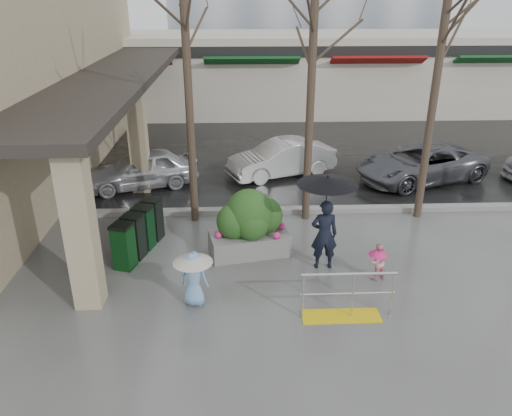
{
  "coord_description": "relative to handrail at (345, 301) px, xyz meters",
  "views": [
    {
      "loc": [
        -0.76,
        -9.53,
        6.1
      ],
      "look_at": [
        -0.33,
        1.41,
        1.3
      ],
      "focal_mm": 35.0,
      "sensor_mm": 36.0,
      "label": 1
    }
  ],
  "objects": [
    {
      "name": "car_c",
      "position": [
        4.2,
        7.71,
        0.25
      ],
      "size": [
        4.97,
        3.48,
        1.26
      ],
      "primitive_type": "imported",
      "rotation": [
        0.0,
        0.0,
        -1.23
      ],
      "color": "#5A5C62",
      "rests_on": "ground"
    },
    {
      "name": "planter",
      "position": [
        -1.84,
        2.78,
        0.44
      ],
      "size": [
        2.11,
        1.35,
        1.7
      ],
      "rotation": [
        0.0,
        0.0,
        0.2
      ],
      "color": "slate",
      "rests_on": "ground"
    },
    {
      "name": "ground",
      "position": [
        -1.36,
        1.2,
        -0.38
      ],
      "size": [
        120.0,
        120.0,
        0.0
      ],
      "primitive_type": "plane",
      "color": "#51514F",
      "rests_on": "ground"
    },
    {
      "name": "pillar_front",
      "position": [
        -5.26,
        0.7,
        1.37
      ],
      "size": [
        0.55,
        0.55,
        3.5
      ],
      "primitive_type": "cube",
      "color": "tan",
      "rests_on": "ground"
    },
    {
      "name": "pillar_back",
      "position": [
        -5.26,
        7.2,
        1.37
      ],
      "size": [
        0.55,
        0.55,
        3.5
      ],
      "primitive_type": "cube",
      "color": "tan",
      "rests_on": "ground"
    },
    {
      "name": "car_a",
      "position": [
        -5.32,
        7.51,
        0.25
      ],
      "size": [
        3.98,
        2.54,
        1.26
      ],
      "primitive_type": "imported",
      "rotation": [
        0.0,
        0.0,
        -1.26
      ],
      "color": "silver",
      "rests_on": "ground"
    },
    {
      "name": "child_pink",
      "position": [
        1.02,
        1.42,
        0.12
      ],
      "size": [
        0.53,
        0.47,
        0.89
      ],
      "rotation": [
        0.0,
        0.0,
        3.52
      ],
      "color": "pink",
      "rests_on": "ground"
    },
    {
      "name": "street_asphalt",
      "position": [
        -1.36,
        23.2,
        -0.37
      ],
      "size": [
        120.0,
        36.0,
        0.01
      ],
      "primitive_type": "cube",
      "color": "black",
      "rests_on": "ground"
    },
    {
      "name": "storefront_row",
      "position": [
        0.64,
        19.17,
        1.64
      ],
      "size": [
        34.0,
        6.74,
        4.0
      ],
      "color": "beige",
      "rests_on": "ground"
    },
    {
      "name": "tree_west",
      "position": [
        -3.36,
        4.8,
        4.71
      ],
      "size": [
        3.2,
        3.2,
        6.8
      ],
      "color": "#382B21",
      "rests_on": "ground"
    },
    {
      "name": "tree_midwest",
      "position": [
        -0.16,
        4.8,
        4.86
      ],
      "size": [
        3.2,
        3.2,
        7.0
      ],
      "color": "#382B21",
      "rests_on": "ground"
    },
    {
      "name": "curb",
      "position": [
        -1.36,
        5.2,
        -0.3
      ],
      "size": [
        120.0,
        0.3,
        0.15
      ],
      "primitive_type": "cube",
      "color": "gray",
      "rests_on": "ground"
    },
    {
      "name": "canopy_slab",
      "position": [
        -6.16,
        9.2,
        3.25
      ],
      "size": [
        2.8,
        18.0,
        0.25
      ],
      "primitive_type": "cube",
      "color": "#2D2823",
      "rests_on": "pillar_front"
    },
    {
      "name": "handrail",
      "position": [
        0.0,
        0.0,
        0.0
      ],
      "size": [
        1.9,
        0.5,
        1.03
      ],
      "color": "yellow",
      "rests_on": "ground"
    },
    {
      "name": "tree_mideast",
      "position": [
        3.14,
        4.8,
        4.48
      ],
      "size": [
        3.2,
        3.2,
        6.5
      ],
      "color": "#382B21",
      "rests_on": "ground"
    },
    {
      "name": "child_blue",
      "position": [
        -3.06,
        0.59,
        0.38
      ],
      "size": [
        0.83,
        0.83,
        1.22
      ],
      "rotation": [
        0.0,
        0.0,
        2.91
      ],
      "color": "#79A8D8",
      "rests_on": "ground"
    },
    {
      "name": "woman",
      "position": [
        -0.12,
        2.0,
        1.08
      ],
      "size": [
        1.39,
        1.39,
        2.34
      ],
      "rotation": [
        0.0,
        0.0,
        3.15
      ],
      "color": "black",
      "rests_on": "ground"
    },
    {
      "name": "news_boxes",
      "position": [
        -4.6,
        2.92,
        0.19
      ],
      "size": [
        1.02,
        2.08,
        1.14
      ],
      "rotation": [
        0.0,
        0.0,
        -0.29
      ],
      "color": "#0D3C14",
      "rests_on": "ground"
    },
    {
      "name": "car_b",
      "position": [
        -0.56,
        8.46,
        0.25
      ],
      "size": [
        4.04,
        2.69,
        1.26
      ],
      "primitive_type": "imported",
      "rotation": [
        0.0,
        0.0,
        -1.18
      ],
      "color": "silver",
      "rests_on": "ground"
    }
  ]
}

